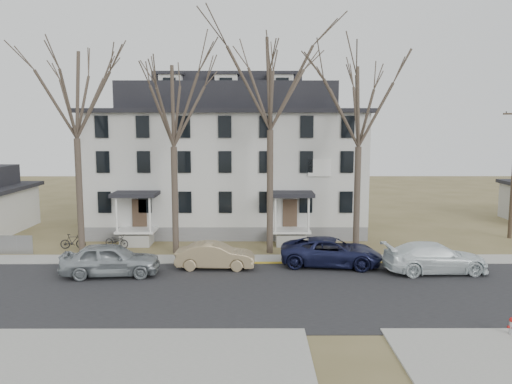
{
  "coord_description": "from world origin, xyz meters",
  "views": [
    {
      "loc": [
        0.03,
        -21.32,
        7.97
      ],
      "look_at": [
        0.12,
        9.0,
        4.02
      ],
      "focal_mm": 35.0,
      "sensor_mm": 36.0,
      "label": 1
    }
  ],
  "objects_px": {
    "tree_mid_left": "(173,100)",
    "fire_hydrant": "(512,327)",
    "tree_far_left": "(75,88)",
    "tree_center": "(270,76)",
    "tree_mid_right": "(360,100)",
    "bicycle_right": "(73,242)",
    "car_tan": "(215,256)",
    "boarding_house": "(229,160)",
    "car_silver": "(111,260)",
    "car_white": "(435,258)",
    "bicycle_left": "(117,241)",
    "car_navy": "(331,252)"
  },
  "relations": [
    {
      "from": "car_silver",
      "to": "car_white",
      "type": "height_order",
      "value": "car_silver"
    },
    {
      "from": "tree_center",
      "to": "car_white",
      "type": "height_order",
      "value": "tree_center"
    },
    {
      "from": "boarding_house",
      "to": "car_silver",
      "type": "bearing_deg",
      "value": -113.38
    },
    {
      "from": "car_navy",
      "to": "car_white",
      "type": "height_order",
      "value": "car_white"
    },
    {
      "from": "tree_mid_left",
      "to": "fire_hydrant",
      "type": "relative_size",
      "value": 17.03
    },
    {
      "from": "tree_mid_left",
      "to": "bicycle_left",
      "type": "distance_m",
      "value": 10.1
    },
    {
      "from": "boarding_house",
      "to": "bicycle_left",
      "type": "xyz_separation_m",
      "value": [
        -7.11,
        -6.93,
        -4.92
      ]
    },
    {
      "from": "tree_center",
      "to": "bicycle_right",
      "type": "xyz_separation_m",
      "value": [
        -12.9,
        0.9,
        -10.59
      ]
    },
    {
      "from": "car_navy",
      "to": "fire_hydrant",
      "type": "bearing_deg",
      "value": -142.84
    },
    {
      "from": "tree_far_left",
      "to": "bicycle_right",
      "type": "xyz_separation_m",
      "value": [
        -0.9,
        0.9,
        -9.85
      ]
    },
    {
      "from": "tree_far_left",
      "to": "car_tan",
      "type": "height_order",
      "value": "tree_far_left"
    },
    {
      "from": "car_silver",
      "to": "car_white",
      "type": "xyz_separation_m",
      "value": [
        17.65,
        0.56,
        -0.07
      ]
    },
    {
      "from": "car_navy",
      "to": "tree_far_left",
      "type": "bearing_deg",
      "value": 86.63
    },
    {
      "from": "bicycle_right",
      "to": "fire_hydrant",
      "type": "bearing_deg",
      "value": -126.46
    },
    {
      "from": "tree_mid_right",
      "to": "car_silver",
      "type": "xyz_separation_m",
      "value": [
        -14.2,
        -5.03,
        -8.72
      ]
    },
    {
      "from": "tree_mid_left",
      "to": "car_tan",
      "type": "distance_m",
      "value": 10.0
    },
    {
      "from": "car_white",
      "to": "bicycle_left",
      "type": "height_order",
      "value": "car_white"
    },
    {
      "from": "tree_mid_left",
      "to": "tree_center",
      "type": "bearing_deg",
      "value": 0.0
    },
    {
      "from": "tree_mid_right",
      "to": "car_tan",
      "type": "distance_m",
      "value": 12.95
    },
    {
      "from": "tree_mid_right",
      "to": "bicycle_left",
      "type": "height_order",
      "value": "tree_mid_right"
    },
    {
      "from": "tree_far_left",
      "to": "tree_center",
      "type": "distance_m",
      "value": 12.02
    },
    {
      "from": "fire_hydrant",
      "to": "car_tan",
      "type": "bearing_deg",
      "value": 142.73
    },
    {
      "from": "boarding_house",
      "to": "fire_hydrant",
      "type": "relative_size",
      "value": 27.8
    },
    {
      "from": "car_silver",
      "to": "car_tan",
      "type": "xyz_separation_m",
      "value": [
        5.5,
        1.38,
        -0.16
      ]
    },
    {
      "from": "tree_mid_right",
      "to": "bicycle_right",
      "type": "height_order",
      "value": "tree_mid_right"
    },
    {
      "from": "tree_far_left",
      "to": "car_silver",
      "type": "relative_size",
      "value": 2.64
    },
    {
      "from": "tree_far_left",
      "to": "tree_mid_right",
      "type": "xyz_separation_m",
      "value": [
        17.5,
        0.0,
        -0.74
      ]
    },
    {
      "from": "tree_mid_left",
      "to": "bicycle_left",
      "type": "height_order",
      "value": "tree_mid_left"
    },
    {
      "from": "tree_center",
      "to": "tree_mid_right",
      "type": "bearing_deg",
      "value": 0.0
    },
    {
      "from": "car_tan",
      "to": "boarding_house",
      "type": "bearing_deg",
      "value": 0.64
    },
    {
      "from": "boarding_house",
      "to": "fire_hydrant",
      "type": "xyz_separation_m",
      "value": [
        11.9,
        -21.02,
        -5.0
      ]
    },
    {
      "from": "car_white",
      "to": "fire_hydrant",
      "type": "xyz_separation_m",
      "value": [
        -0.05,
        -8.39,
        -0.44
      ]
    },
    {
      "from": "car_silver",
      "to": "tree_far_left",
      "type": "bearing_deg",
      "value": 28.11
    },
    {
      "from": "tree_mid_right",
      "to": "fire_hydrant",
      "type": "bearing_deg",
      "value": -75.18
    },
    {
      "from": "car_white",
      "to": "car_tan",
      "type": "bearing_deg",
      "value": 82.38
    },
    {
      "from": "tree_mid_left",
      "to": "car_white",
      "type": "bearing_deg",
      "value": -16.66
    },
    {
      "from": "tree_mid_left",
      "to": "car_white",
      "type": "xyz_separation_m",
      "value": [
        14.95,
        -4.47,
        -8.78
      ]
    },
    {
      "from": "tree_mid_right",
      "to": "car_tan",
      "type": "relative_size",
      "value": 2.88
    },
    {
      "from": "tree_mid_right",
      "to": "car_white",
      "type": "bearing_deg",
      "value": -52.35
    },
    {
      "from": "car_tan",
      "to": "car_white",
      "type": "bearing_deg",
      "value": -92.26
    },
    {
      "from": "car_tan",
      "to": "fire_hydrant",
      "type": "xyz_separation_m",
      "value": [
        12.1,
        -9.21,
        -0.35
      ]
    },
    {
      "from": "bicycle_right",
      "to": "tree_mid_left",
      "type": "bearing_deg",
      "value": -101.66
    },
    {
      "from": "boarding_house",
      "to": "car_silver",
      "type": "height_order",
      "value": "boarding_house"
    },
    {
      "from": "boarding_house",
      "to": "car_white",
      "type": "bearing_deg",
      "value": -46.58
    },
    {
      "from": "car_white",
      "to": "bicycle_right",
      "type": "bearing_deg",
      "value": 72.42
    },
    {
      "from": "tree_mid_right",
      "to": "bicycle_right",
      "type": "bearing_deg",
      "value": 177.19
    },
    {
      "from": "car_tan",
      "to": "bicycle_right",
      "type": "relative_size",
      "value": 2.71
    },
    {
      "from": "car_tan",
      "to": "car_silver",
      "type": "bearing_deg",
      "value": 105.68
    },
    {
      "from": "bicycle_left",
      "to": "boarding_house",
      "type": "bearing_deg",
      "value": -27.35
    },
    {
      "from": "tree_mid_right",
      "to": "car_tan",
      "type": "xyz_separation_m",
      "value": [
        -8.7,
        -3.65,
        -8.87
      ]
    }
  ]
}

